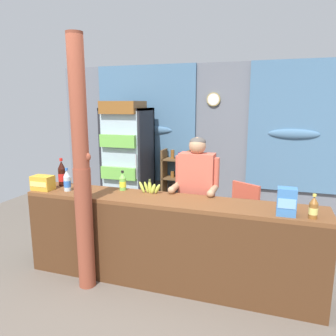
{
  "coord_description": "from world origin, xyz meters",
  "views": [
    {
      "loc": [
        1.1,
        -2.5,
        1.89
      ],
      "look_at": [
        -0.04,
        0.92,
        1.16
      ],
      "focal_mm": 34.5,
      "sensor_mm": 36.0,
      "label": 1
    }
  ],
  "objects_px": {
    "shopkeeper": "(197,187)",
    "banana_bunch": "(150,188)",
    "snack_box_choco_powder": "(43,183)",
    "soda_bottle_iced_tea": "(313,208)",
    "plastic_lawn_chair": "(251,208)",
    "drink_fridge": "(127,153)",
    "snack_box_biscuit": "(287,202)",
    "timber_post": "(82,173)",
    "stall_counter": "(164,236)",
    "soda_bottle_water": "(67,181)",
    "bottle_shelf_rack": "(176,180)",
    "soda_bottle_lime_soda": "(123,182)",
    "soda_bottle_cola": "(62,174)"
  },
  "relations": [
    {
      "from": "soda_bottle_lime_soda",
      "to": "snack_box_biscuit",
      "type": "relative_size",
      "value": 0.91
    },
    {
      "from": "plastic_lawn_chair",
      "to": "snack_box_choco_powder",
      "type": "distance_m",
      "value": 2.66
    },
    {
      "from": "shopkeeper",
      "to": "drink_fridge",
      "type": "bearing_deg",
      "value": 137.6
    },
    {
      "from": "timber_post",
      "to": "bottle_shelf_rack",
      "type": "height_order",
      "value": "timber_post"
    },
    {
      "from": "soda_bottle_water",
      "to": "snack_box_biscuit",
      "type": "bearing_deg",
      "value": -1.91
    },
    {
      "from": "stall_counter",
      "to": "snack_box_choco_powder",
      "type": "xyz_separation_m",
      "value": [
        -1.45,
        -0.0,
        0.44
      ]
    },
    {
      "from": "soda_bottle_water",
      "to": "snack_box_choco_powder",
      "type": "xyz_separation_m",
      "value": [
        -0.29,
        -0.05,
        -0.03
      ]
    },
    {
      "from": "timber_post",
      "to": "soda_bottle_iced_tea",
      "type": "relative_size",
      "value": 11.78
    },
    {
      "from": "plastic_lawn_chair",
      "to": "shopkeeper",
      "type": "relative_size",
      "value": 0.57
    },
    {
      "from": "soda_bottle_iced_tea",
      "to": "snack_box_biscuit",
      "type": "xyz_separation_m",
      "value": [
        -0.22,
        0.01,
        0.03
      ]
    },
    {
      "from": "snack_box_choco_powder",
      "to": "snack_box_biscuit",
      "type": "xyz_separation_m",
      "value": [
        2.59,
        -0.03,
        0.04
      ]
    },
    {
      "from": "soda_bottle_cola",
      "to": "soda_bottle_lime_soda",
      "type": "bearing_deg",
      "value": 3.64
    },
    {
      "from": "shopkeeper",
      "to": "snack_box_choco_powder",
      "type": "distance_m",
      "value": 1.74
    },
    {
      "from": "drink_fridge",
      "to": "soda_bottle_water",
      "type": "height_order",
      "value": "drink_fridge"
    },
    {
      "from": "stall_counter",
      "to": "soda_bottle_lime_soda",
      "type": "relative_size",
      "value": 13.89
    },
    {
      "from": "soda_bottle_iced_tea",
      "to": "banana_bunch",
      "type": "height_order",
      "value": "soda_bottle_iced_tea"
    },
    {
      "from": "plastic_lawn_chair",
      "to": "soda_bottle_iced_tea",
      "type": "xyz_separation_m",
      "value": [
        0.6,
        -1.44,
        0.52
      ]
    },
    {
      "from": "shopkeeper",
      "to": "soda_bottle_cola",
      "type": "xyz_separation_m",
      "value": [
        -1.55,
        -0.35,
        0.11
      ]
    },
    {
      "from": "snack_box_choco_powder",
      "to": "banana_bunch",
      "type": "distance_m",
      "value": 1.23
    },
    {
      "from": "plastic_lawn_chair",
      "to": "banana_bunch",
      "type": "bearing_deg",
      "value": -130.98
    },
    {
      "from": "banana_bunch",
      "to": "soda_bottle_cola",
      "type": "bearing_deg",
      "value": -178.63
    },
    {
      "from": "plastic_lawn_chair",
      "to": "drink_fridge",
      "type": "bearing_deg",
      "value": 164.72
    },
    {
      "from": "bottle_shelf_rack",
      "to": "soda_bottle_lime_soda",
      "type": "distance_m",
      "value": 2.09
    },
    {
      "from": "plastic_lawn_chair",
      "to": "soda_bottle_cola",
      "type": "distance_m",
      "value": 2.48
    },
    {
      "from": "soda_bottle_iced_tea",
      "to": "shopkeeper",
      "type": "bearing_deg",
      "value": 152.31
    },
    {
      "from": "drink_fridge",
      "to": "plastic_lawn_chair",
      "type": "bearing_deg",
      "value": -15.28
    },
    {
      "from": "snack_box_choco_powder",
      "to": "snack_box_biscuit",
      "type": "distance_m",
      "value": 2.59
    },
    {
      "from": "soda_bottle_water",
      "to": "banana_bunch",
      "type": "relative_size",
      "value": 0.98
    },
    {
      "from": "soda_bottle_water",
      "to": "drink_fridge",
      "type": "bearing_deg",
      "value": 95.56
    },
    {
      "from": "drink_fridge",
      "to": "plastic_lawn_chair",
      "type": "relative_size",
      "value": 2.23
    },
    {
      "from": "bottle_shelf_rack",
      "to": "plastic_lawn_chair",
      "type": "distance_m",
      "value": 1.62
    },
    {
      "from": "shopkeeper",
      "to": "banana_bunch",
      "type": "height_order",
      "value": "shopkeeper"
    },
    {
      "from": "timber_post",
      "to": "shopkeeper",
      "type": "height_order",
      "value": "timber_post"
    },
    {
      "from": "shopkeeper",
      "to": "banana_bunch",
      "type": "distance_m",
      "value": 0.55
    },
    {
      "from": "soda_bottle_lime_soda",
      "to": "drink_fridge",
      "type": "bearing_deg",
      "value": 114.05
    },
    {
      "from": "shopkeeper",
      "to": "soda_bottle_lime_soda",
      "type": "bearing_deg",
      "value": -159.08
    },
    {
      "from": "drink_fridge",
      "to": "plastic_lawn_chair",
      "type": "xyz_separation_m",
      "value": [
        2.1,
        -0.57,
        -0.56
      ]
    },
    {
      "from": "stall_counter",
      "to": "plastic_lawn_chair",
      "type": "distance_m",
      "value": 1.59
    },
    {
      "from": "snack_box_choco_powder",
      "to": "soda_bottle_iced_tea",
      "type": "bearing_deg",
      "value": -0.75
    },
    {
      "from": "snack_box_biscuit",
      "to": "timber_post",
      "type": "bearing_deg",
      "value": -173.9
    },
    {
      "from": "soda_bottle_cola",
      "to": "snack_box_biscuit",
      "type": "distance_m",
      "value": 2.5
    },
    {
      "from": "timber_post",
      "to": "snack_box_choco_powder",
      "type": "height_order",
      "value": "timber_post"
    },
    {
      "from": "soda_bottle_iced_tea",
      "to": "soda_bottle_water",
      "type": "bearing_deg",
      "value": 178.0
    },
    {
      "from": "snack_box_choco_powder",
      "to": "banana_bunch",
      "type": "height_order",
      "value": "snack_box_choco_powder"
    },
    {
      "from": "timber_post",
      "to": "drink_fridge",
      "type": "distance_m",
      "value": 2.29
    },
    {
      "from": "plastic_lawn_chair",
      "to": "snack_box_choco_powder",
      "type": "height_order",
      "value": "snack_box_choco_powder"
    },
    {
      "from": "stall_counter",
      "to": "timber_post",
      "type": "xyz_separation_m",
      "value": [
        -0.78,
        -0.23,
        0.65
      ]
    },
    {
      "from": "timber_post",
      "to": "soda_bottle_water",
      "type": "height_order",
      "value": "timber_post"
    },
    {
      "from": "timber_post",
      "to": "banana_bunch",
      "type": "height_order",
      "value": "timber_post"
    },
    {
      "from": "stall_counter",
      "to": "bottle_shelf_rack",
      "type": "bearing_deg",
      "value": 104.13
    }
  ]
}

